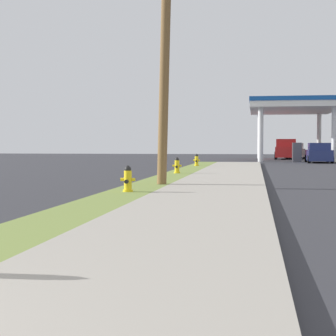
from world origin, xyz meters
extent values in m
cylinder|color=yellow|center=(0.69, 13.00, 0.15)|extent=(0.29, 0.29, 0.06)
cylinder|color=yellow|center=(0.69, 13.00, 0.42)|extent=(0.22, 0.22, 0.60)
sphere|color=black|center=(0.69, 13.00, 0.76)|extent=(0.19, 0.19, 0.19)
cylinder|color=black|center=(0.69, 13.00, 0.84)|extent=(0.06, 0.06, 0.05)
cylinder|color=yellow|center=(0.53, 13.00, 0.47)|extent=(0.10, 0.09, 0.09)
cylinder|color=yellow|center=(0.85, 13.00, 0.47)|extent=(0.10, 0.09, 0.09)
cylinder|color=black|center=(0.69, 12.83, 0.42)|extent=(0.11, 0.12, 0.11)
cylinder|color=yellow|center=(0.66, 23.15, 0.15)|extent=(0.29, 0.29, 0.06)
cylinder|color=yellow|center=(0.66, 23.15, 0.42)|extent=(0.22, 0.22, 0.60)
sphere|color=black|center=(0.66, 23.15, 0.76)|extent=(0.19, 0.19, 0.19)
cylinder|color=black|center=(0.66, 23.15, 0.84)|extent=(0.06, 0.06, 0.05)
cylinder|color=yellow|center=(0.50, 23.15, 0.47)|extent=(0.10, 0.09, 0.09)
cylinder|color=yellow|center=(0.82, 23.15, 0.47)|extent=(0.10, 0.09, 0.09)
cylinder|color=black|center=(0.66, 22.98, 0.42)|extent=(0.11, 0.12, 0.11)
cylinder|color=yellow|center=(0.63, 32.05, 0.15)|extent=(0.29, 0.29, 0.06)
cylinder|color=yellow|center=(0.63, 32.05, 0.42)|extent=(0.22, 0.22, 0.60)
sphere|color=black|center=(0.63, 32.05, 0.76)|extent=(0.19, 0.19, 0.19)
cylinder|color=black|center=(0.63, 32.05, 0.84)|extent=(0.06, 0.06, 0.05)
cylinder|color=yellow|center=(0.47, 32.05, 0.47)|extent=(0.10, 0.09, 0.09)
cylinder|color=yellow|center=(0.79, 32.05, 0.47)|extent=(0.10, 0.09, 0.09)
cylinder|color=black|center=(0.63, 31.88, 0.42)|extent=(0.11, 0.12, 0.11)
cylinder|color=brown|center=(1.26, 16.14, 5.29)|extent=(0.67, 0.56, 10.35)
cylinder|color=silver|center=(4.68, 44.43, 2.27)|extent=(0.44, 0.44, 4.53)
cylinder|color=silver|center=(10.60, 44.43, 2.27)|extent=(0.44, 0.44, 4.53)
cylinder|color=silver|center=(4.68, 55.36, 2.27)|extent=(0.44, 0.44, 4.53)
cylinder|color=silver|center=(10.60, 55.36, 2.27)|extent=(0.44, 0.44, 4.53)
cube|color=white|center=(7.64, 49.90, 4.78)|extent=(7.73, 12.73, 0.50)
cube|color=#144C9E|center=(7.64, 49.90, 5.21)|extent=(7.83, 12.83, 0.36)
cube|color=#47474C|center=(7.64, 44.43, 0.80)|extent=(0.70, 1.10, 1.60)
cube|color=#47474C|center=(7.64, 55.36, 0.80)|extent=(0.70, 1.10, 1.60)
cube|color=white|center=(8.28, 56.90, 0.59)|extent=(1.88, 4.52, 0.85)
cube|color=white|center=(8.29, 56.67, 1.29)|extent=(1.63, 2.05, 0.56)
cylinder|color=black|center=(7.40, 58.58, 0.30)|extent=(0.23, 0.60, 0.60)
cylinder|color=black|center=(9.12, 58.61, 0.30)|extent=(0.23, 0.60, 0.60)
cylinder|color=black|center=(7.45, 55.18, 0.30)|extent=(0.23, 0.60, 0.60)
cylinder|color=black|center=(9.17, 55.21, 0.30)|extent=(0.23, 0.60, 0.60)
cube|color=navy|center=(9.23, 42.90, 0.59)|extent=(1.94, 4.55, 0.85)
cube|color=navy|center=(9.23, 42.67, 1.29)|extent=(1.65, 2.07, 0.56)
cylinder|color=black|center=(8.42, 44.62, 0.30)|extent=(0.24, 0.61, 0.60)
cylinder|color=black|center=(10.14, 44.57, 0.30)|extent=(0.24, 0.61, 0.60)
cylinder|color=black|center=(8.33, 41.22, 0.30)|extent=(0.24, 0.61, 0.60)
cylinder|color=black|center=(10.05, 41.17, 0.30)|extent=(0.24, 0.61, 0.60)
cube|color=red|center=(7.23, 53.31, 0.71)|extent=(2.30, 5.50, 1.00)
cube|color=red|center=(7.18, 52.34, 1.59)|extent=(1.95, 2.15, 0.76)
cube|color=red|center=(7.30, 54.50, 1.33)|extent=(2.04, 3.02, 0.24)
cylinder|color=black|center=(8.06, 51.11, 0.38)|extent=(0.26, 0.77, 0.76)
cylinder|color=black|center=(6.16, 51.22, 0.38)|extent=(0.26, 0.77, 0.76)
cylinder|color=black|center=(8.30, 55.40, 0.38)|extent=(0.26, 0.77, 0.76)
cylinder|color=black|center=(6.40, 55.51, 0.38)|extent=(0.26, 0.77, 0.76)
camera|label=1|loc=(4.27, -2.26, 1.47)|focal=59.05mm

